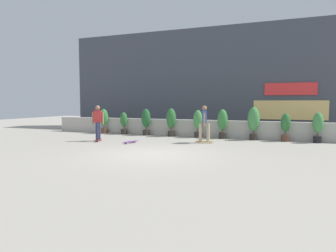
{
  "coord_description": "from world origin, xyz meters",
  "views": [
    {
      "loc": [
        4.5,
        -9.89,
        1.85
      ],
      "look_at": [
        0.0,
        1.5,
        0.9
      ],
      "focal_mm": 32.87,
      "sensor_mm": 36.0,
      "label": 1
    }
  ],
  "objects_px": {
    "potted_plant_5": "(222,122)",
    "skater_by_wall_right": "(204,122)",
    "potted_plant_3": "(171,120)",
    "skater_by_wall_left": "(98,121)",
    "skateboard_near_camera": "(131,142)",
    "potted_plant_8": "(318,125)",
    "potted_plant_7": "(286,126)",
    "potted_plant_6": "(254,121)",
    "potted_plant_2": "(146,120)",
    "potted_plant_4": "(198,122)",
    "potted_plant_1": "(124,122)",
    "potted_plant_0": "(104,119)"
  },
  "relations": [
    {
      "from": "potted_plant_2",
      "to": "skater_by_wall_left",
      "type": "height_order",
      "value": "skater_by_wall_left"
    },
    {
      "from": "potted_plant_2",
      "to": "skater_by_wall_left",
      "type": "xyz_separation_m",
      "value": [
        -0.99,
        -3.17,
        0.08
      ]
    },
    {
      "from": "potted_plant_5",
      "to": "potted_plant_7",
      "type": "xyz_separation_m",
      "value": [
        2.99,
        0.0,
        -0.12
      ]
    },
    {
      "from": "skateboard_near_camera",
      "to": "potted_plant_5",
      "type": "bearing_deg",
      "value": 42.46
    },
    {
      "from": "potted_plant_6",
      "to": "skater_by_wall_right",
      "type": "bearing_deg",
      "value": -134.99
    },
    {
      "from": "potted_plant_5",
      "to": "potted_plant_8",
      "type": "distance_m",
      "value": 4.37
    },
    {
      "from": "skateboard_near_camera",
      "to": "potted_plant_8",
      "type": "bearing_deg",
      "value": 22.22
    },
    {
      "from": "potted_plant_4",
      "to": "potted_plant_8",
      "type": "relative_size",
      "value": 1.03
    },
    {
      "from": "potted_plant_3",
      "to": "potted_plant_8",
      "type": "bearing_deg",
      "value": 0.0
    },
    {
      "from": "skater_by_wall_left",
      "to": "skateboard_near_camera",
      "type": "bearing_deg",
      "value": -1.69
    },
    {
      "from": "potted_plant_3",
      "to": "potted_plant_5",
      "type": "height_order",
      "value": "potted_plant_3"
    },
    {
      "from": "potted_plant_7",
      "to": "potted_plant_4",
      "type": "bearing_deg",
      "value": 180.0
    },
    {
      "from": "potted_plant_4",
      "to": "skater_by_wall_left",
      "type": "relative_size",
      "value": 0.85
    },
    {
      "from": "potted_plant_5",
      "to": "skater_by_wall_right",
      "type": "xyz_separation_m",
      "value": [
        -0.43,
        -1.95,
        0.07
      ]
    },
    {
      "from": "potted_plant_6",
      "to": "potted_plant_7",
      "type": "xyz_separation_m",
      "value": [
        1.46,
        -0.0,
        -0.2
      ]
    },
    {
      "from": "potted_plant_5",
      "to": "potted_plant_0",
      "type": "bearing_deg",
      "value": 180.0
    },
    {
      "from": "potted_plant_3",
      "to": "potted_plant_8",
      "type": "xyz_separation_m",
      "value": [
        7.15,
        0.0,
        -0.09
      ]
    },
    {
      "from": "skater_by_wall_right",
      "to": "potted_plant_3",
      "type": "bearing_deg",
      "value": 140.41
    },
    {
      "from": "potted_plant_3",
      "to": "potted_plant_4",
      "type": "relative_size",
      "value": 1.06
    },
    {
      "from": "potted_plant_0",
      "to": "skater_by_wall_right",
      "type": "relative_size",
      "value": 0.85
    },
    {
      "from": "potted_plant_8",
      "to": "potted_plant_7",
      "type": "bearing_deg",
      "value": -180.0
    },
    {
      "from": "potted_plant_0",
      "to": "potted_plant_2",
      "type": "relative_size",
      "value": 0.98
    },
    {
      "from": "potted_plant_5",
      "to": "skateboard_near_camera",
      "type": "relative_size",
      "value": 1.81
    },
    {
      "from": "potted_plant_1",
      "to": "skater_by_wall_left",
      "type": "distance_m",
      "value": 3.21
    },
    {
      "from": "potted_plant_3",
      "to": "skateboard_near_camera",
      "type": "xyz_separation_m",
      "value": [
        -0.73,
        -3.22,
        -0.82
      ]
    },
    {
      "from": "potted_plant_5",
      "to": "skater_by_wall_right",
      "type": "bearing_deg",
      "value": -102.31
    },
    {
      "from": "potted_plant_0",
      "to": "skater_by_wall_left",
      "type": "bearing_deg",
      "value": -61.03
    },
    {
      "from": "potted_plant_5",
      "to": "potted_plant_7",
      "type": "relative_size",
      "value": 1.12
    },
    {
      "from": "potted_plant_3",
      "to": "potted_plant_8",
      "type": "height_order",
      "value": "potted_plant_3"
    },
    {
      "from": "skater_by_wall_left",
      "to": "skater_by_wall_right",
      "type": "distance_m",
      "value": 5.01
    },
    {
      "from": "potted_plant_0",
      "to": "potted_plant_8",
      "type": "bearing_deg",
      "value": 0.0
    },
    {
      "from": "potted_plant_0",
      "to": "skater_by_wall_right",
      "type": "distance_m",
      "value": 6.9
    },
    {
      "from": "potted_plant_1",
      "to": "skateboard_near_camera",
      "type": "height_order",
      "value": "potted_plant_1"
    },
    {
      "from": "potted_plant_5",
      "to": "potted_plant_6",
      "type": "xyz_separation_m",
      "value": [
        1.53,
        0.0,
        0.08
      ]
    },
    {
      "from": "skateboard_near_camera",
      "to": "skater_by_wall_left",
      "type": "bearing_deg",
      "value": 178.31
    },
    {
      "from": "potted_plant_0",
      "to": "potted_plant_4",
      "type": "relative_size",
      "value": 1.01
    },
    {
      "from": "potted_plant_3",
      "to": "skater_by_wall_left",
      "type": "relative_size",
      "value": 0.9
    },
    {
      "from": "skateboard_near_camera",
      "to": "potted_plant_4",
      "type": "bearing_deg",
      "value": 55.3
    },
    {
      "from": "potted_plant_0",
      "to": "potted_plant_4",
      "type": "bearing_deg",
      "value": 0.0
    },
    {
      "from": "potted_plant_4",
      "to": "potted_plant_8",
      "type": "height_order",
      "value": "potted_plant_4"
    },
    {
      "from": "potted_plant_1",
      "to": "skateboard_near_camera",
      "type": "xyz_separation_m",
      "value": [
        2.18,
        -3.22,
        -0.64
      ]
    },
    {
      "from": "potted_plant_8",
      "to": "potted_plant_2",
      "type": "bearing_deg",
      "value": -180.0
    },
    {
      "from": "potted_plant_5",
      "to": "skater_by_wall_left",
      "type": "bearing_deg",
      "value": -149.05
    },
    {
      "from": "potted_plant_2",
      "to": "potted_plant_7",
      "type": "bearing_deg",
      "value": 0.0
    },
    {
      "from": "skater_by_wall_right",
      "to": "skateboard_near_camera",
      "type": "relative_size",
      "value": 2.06
    },
    {
      "from": "potted_plant_3",
      "to": "skateboard_near_camera",
      "type": "height_order",
      "value": "potted_plant_3"
    },
    {
      "from": "potted_plant_6",
      "to": "skateboard_near_camera",
      "type": "distance_m",
      "value": 6.05
    },
    {
      "from": "potted_plant_3",
      "to": "skater_by_wall_left",
      "type": "distance_m",
      "value": 4.04
    },
    {
      "from": "potted_plant_4",
      "to": "potted_plant_5",
      "type": "relative_size",
      "value": 0.96
    },
    {
      "from": "potted_plant_4",
      "to": "potted_plant_7",
      "type": "distance_m",
      "value": 4.28
    }
  ]
}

